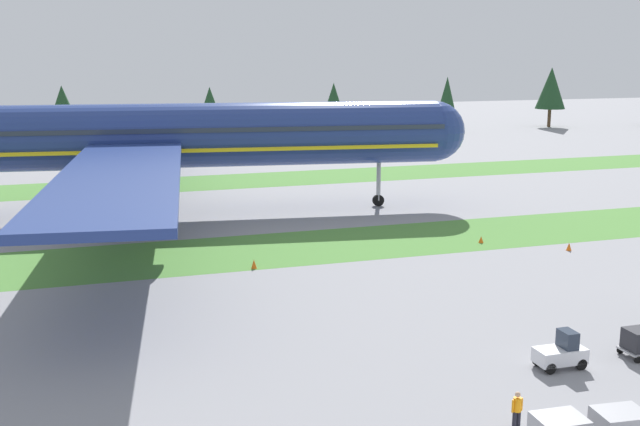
{
  "coord_description": "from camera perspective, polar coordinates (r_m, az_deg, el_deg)",
  "views": [
    {
      "loc": [
        -22.62,
        -20.57,
        16.07
      ],
      "look_at": [
        -5.54,
        33.73,
        4.0
      ],
      "focal_mm": 43.38,
      "sensor_mm": 36.0,
      "label": 1
    }
  ],
  "objects": [
    {
      "name": "taxiway_marker_1",
      "position": [
        66.23,
        17.89,
        -2.37
      ],
      "size": [
        0.44,
        0.44,
        0.65
      ],
      "primitive_type": "cone",
      "color": "orange",
      "rests_on": "ground"
    },
    {
      "name": "taxiway_marker_0",
      "position": [
        58.1,
        -4.89,
        -3.78
      ],
      "size": [
        0.44,
        0.44,
        0.69
      ],
      "primitive_type": "cone",
      "color": "orange",
      "rests_on": "ground"
    },
    {
      "name": "grass_strip_near",
      "position": [
        65.82,
        3.19,
        -2.18
      ],
      "size": [
        320.0,
        11.04,
        0.01
      ],
      "primitive_type": "cube",
      "color": "#4C8438",
      "rests_on": "ground"
    },
    {
      "name": "grass_strip_far",
      "position": [
        97.78,
        -3.85,
        2.49
      ],
      "size": [
        320.0,
        11.04,
        0.01
      ],
      "primitive_type": "cube",
      "color": "#4C8438",
      "rests_on": "ground"
    },
    {
      "name": "distant_tree_line",
      "position": [
        142.41,
        -5.58,
        8.21
      ],
      "size": [
        198.24,
        11.28,
        12.47
      ],
      "color": "#4C3823",
      "rests_on": "ground"
    },
    {
      "name": "baggage_tug",
      "position": [
        42.17,
        17.38,
        -9.81
      ],
      "size": [
        2.61,
        1.32,
        1.97
      ],
      "rotation": [
        0.0,
        0.0,
        1.56
      ],
      "color": "silver",
      "rests_on": "ground"
    },
    {
      "name": "airliner",
      "position": [
        77.74,
        -12.47,
        5.56
      ],
      "size": [
        64.15,
        79.16,
        21.68
      ],
      "rotation": [
        0.0,
        0.0,
        -1.71
      ],
      "color": "navy",
      "rests_on": "ground"
    },
    {
      "name": "taxiway_marker_2",
      "position": [
        66.95,
        11.8,
        -1.92
      ],
      "size": [
        0.44,
        0.44,
        0.57
      ],
      "primitive_type": "cone",
      "color": "orange",
      "rests_on": "ground"
    },
    {
      "name": "ground_crew_marshaller",
      "position": [
        35.24,
        14.33,
        -13.84
      ],
      "size": [
        0.56,
        0.36,
        1.74
      ],
      "rotation": [
        0.0,
        0.0,
        3.25
      ],
      "color": "black",
      "rests_on": "ground"
    }
  ]
}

